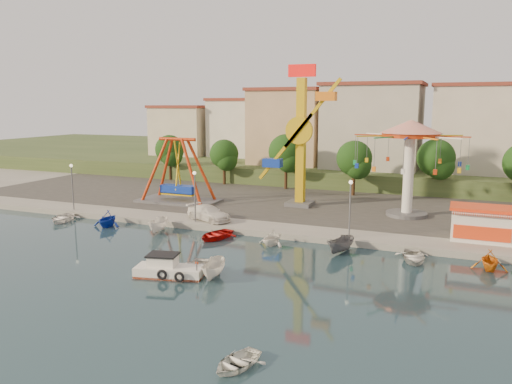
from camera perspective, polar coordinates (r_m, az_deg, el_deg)
The scene contains 34 objects.
ground at distance 37.60m, azimuth -5.95°, elevation -9.65°, with size 200.00×200.00×0.00m, color #132936.
quay_deck at distance 95.42m, azimuth 11.99°, elevation 2.39°, with size 200.00×100.00×0.60m, color #9E998E.
asphalt_pad at distance 64.53m, azimuth 6.77°, elevation -0.78°, with size 90.00×28.00×0.01m, color #4C4944.
hill_terrace at distance 100.16m, azimuth 12.55°, elevation 3.41°, with size 200.00×60.00×3.00m, color #384C26.
pirate_ship_ride at distance 62.21m, azimuth -8.90°, elevation 2.30°, with size 10.00×5.00×8.00m.
kamikaze_tower at distance 58.67m, azimuth 5.40°, elevation 5.94°, with size 6.61×3.10×16.50m.
wave_swinger at distance 55.73m, azimuth 17.19°, elevation 5.02°, with size 11.60×11.60×10.40m.
booth_left at distance 48.75m, azimuth 24.38°, elevation -3.28°, with size 5.40×3.78×3.08m.
lamp_post_0 at distance 60.94m, azimuth -20.23°, elevation 0.41°, with size 0.14×0.14×5.00m, color #59595E.
lamp_post_1 at distance 51.55m, azimuth -6.99°, elevation -0.69°, with size 0.14×0.14×5.00m, color #59595E.
lamp_post_2 at distance 45.98m, azimuth 10.68°, elevation -2.10°, with size 0.14×0.14×5.00m, color #59595E.
tree_0 at distance 80.81m, azimuth -9.84°, elevation 4.80°, with size 4.60×4.60×7.19m.
tree_1 at distance 75.33m, azimuth -3.67°, elevation 4.35°, with size 4.35×4.35×6.80m.
tree_2 at distance 71.04m, azimuth 3.46°, elevation 4.59°, with size 5.02×5.02×7.85m.
tree_3 at distance 67.09m, azimuth 11.17°, elevation 3.79°, with size 4.68×4.68×7.32m.
tree_4 at distance 68.84m, azimuth 19.87°, elevation 3.70°, with size 4.86×4.86×7.60m.
building_0 at distance 92.20m, azimuth -10.79°, elevation 7.56°, with size 9.26×9.53×11.87m, color beige.
building_1 at distance 91.08m, azimuth -2.50°, elevation 6.68°, with size 12.33×9.01×8.63m, color silver.
building_2 at distance 86.86m, azimuth 5.61°, elevation 7.34°, with size 11.95×9.28×11.23m, color tan.
building_3 at distance 80.85m, azimuth 14.38°, elevation 6.15°, with size 12.59×10.50×9.20m, color beige.
building_4 at distance 83.46m, azimuth 23.94°, elevation 5.73°, with size 10.75×9.23×9.24m, color beige.
cabin_motorboat at distance 38.03m, azimuth -10.03°, elevation -8.76°, with size 5.34×3.01×1.77m.
rowboat_a at distance 38.62m, azimuth -6.89°, elevation -8.52°, with size 2.69×3.76×0.78m, color white.
rowboat_b at distance 25.54m, azimuth -2.25°, elevation -18.82°, with size 2.11×2.95×0.61m, color white.
skiff at distance 37.05m, azimuth -4.85°, elevation -8.80°, with size 1.34×3.55×1.37m, color white.
van at distance 52.44m, azimuth -5.43°, elevation -2.40°, with size 2.17×5.34×1.55m, color white.
moored_boat_0 at distance 58.30m, azimuth -21.27°, elevation -2.76°, with size 2.82×3.94×0.82m, color white.
moored_boat_1 at distance 54.23m, azimuth -16.63°, elevation -2.92°, with size 2.83×3.28×1.73m, color #1432B0.
moored_boat_2 at distance 50.63m, azimuth -11.10°, elevation -3.76°, with size 1.41×3.74×1.44m, color silver.
moored_boat_3 at distance 47.56m, azimuth -4.63°, elevation -4.88°, with size 2.89×4.04×0.84m, color #B7100E.
moored_boat_4 at distance 45.24m, azimuth 1.83°, elevation -5.20°, with size 2.43×2.81×1.48m, color white.
moored_boat_5 at distance 43.53m, azimuth 9.66°, elevation -6.01°, with size 1.37×3.65×1.41m, color slate.
moored_boat_6 at distance 42.78m, azimuth 17.54°, elevation -7.06°, with size 2.73×3.82×0.79m, color silver.
moored_boat_7 at distance 42.63m, azimuth 25.15°, elevation -7.05°, with size 2.63×3.05×1.61m, color orange.
Camera 1 is at (16.98, -31.08, 12.62)m, focal length 35.00 mm.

